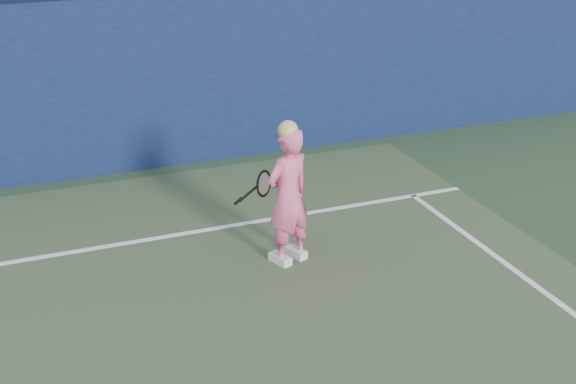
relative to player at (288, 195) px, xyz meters
name	(u,v)px	position (x,y,z in m)	size (l,w,h in m)	color
backstop_wall	(15,95)	(-2.56, 3.58, 0.45)	(24.00, 0.40, 2.50)	#0E153D
player	(288,195)	(0.00, 0.00, 0.00)	(0.67, 0.56, 1.66)	#EE5C8C
racket	(262,185)	(-0.15, 0.42, -0.01)	(0.55, 0.31, 0.32)	black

